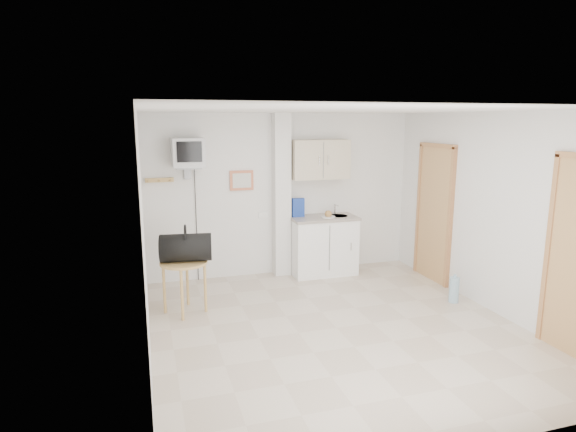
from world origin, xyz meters
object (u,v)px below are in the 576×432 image
object	(u,v)px
duffel_bag	(186,247)
water_bottle	(454,290)
crt_television	(188,153)
round_table	(184,269)

from	to	relation	value
duffel_bag	water_bottle	distance (m)	3.57
crt_television	round_table	world-z (taller)	crt_television
duffel_bag	water_bottle	size ratio (longest dim) A/B	1.73
round_table	duffel_bag	xyz separation A→B (m)	(0.03, -0.00, 0.27)
round_table	water_bottle	distance (m)	3.56
round_table	water_bottle	xyz separation A→B (m)	(3.47, -0.69, -0.40)
crt_television	water_bottle	bearing A→B (deg)	-27.72
crt_television	duffel_bag	world-z (taller)	crt_television
round_table	duffel_bag	world-z (taller)	duffel_bag
duffel_bag	water_bottle	xyz separation A→B (m)	(3.43, -0.69, -0.67)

